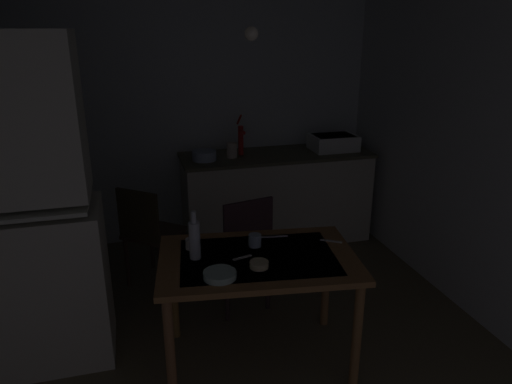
# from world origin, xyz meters

# --- Properties ---
(ground_plane) EXTENTS (4.97, 4.97, 0.00)m
(ground_plane) POSITION_xyz_m (0.00, 0.00, 0.00)
(ground_plane) COLOR brown
(wall_back) EXTENTS (3.69, 0.10, 2.40)m
(wall_back) POSITION_xyz_m (0.00, 2.03, 1.20)
(wall_back) COLOR silver
(wall_back) RESTS_ON ground
(wall_right) EXTENTS (0.10, 4.07, 2.40)m
(wall_right) POSITION_xyz_m (1.85, 0.00, 1.20)
(wall_right) COLOR silver
(wall_right) RESTS_ON ground
(hutch_cabinet) EXTENTS (0.99, 0.54, 2.05)m
(hutch_cabinet) POSITION_xyz_m (-1.28, 0.31, 0.96)
(hutch_cabinet) COLOR beige
(hutch_cabinet) RESTS_ON ground
(counter_cabinet) EXTENTS (1.85, 0.64, 0.90)m
(counter_cabinet) POSITION_xyz_m (0.79, 1.66, 0.45)
(counter_cabinet) COLOR beige
(counter_cabinet) RESTS_ON ground
(sink_basin) EXTENTS (0.44, 0.34, 0.15)m
(sink_basin) POSITION_xyz_m (1.39, 1.66, 0.98)
(sink_basin) COLOR white
(sink_basin) RESTS_ON counter_cabinet
(hand_pump) EXTENTS (0.05, 0.27, 0.39)m
(hand_pump) POSITION_xyz_m (0.45, 1.71, 1.07)
(hand_pump) COLOR #B21E19
(hand_pump) RESTS_ON counter_cabinet
(mixing_bowl_counter) EXTENTS (0.22, 0.22, 0.09)m
(mixing_bowl_counter) POSITION_xyz_m (0.08, 1.61, 0.94)
(mixing_bowl_counter) COLOR #9EB2C6
(mixing_bowl_counter) RESTS_ON counter_cabinet
(stoneware_crock) EXTENTS (0.10, 0.10, 0.14)m
(stoneware_crock) POSITION_xyz_m (0.35, 1.64, 0.97)
(stoneware_crock) COLOR beige
(stoneware_crock) RESTS_ON counter_cabinet
(dining_table) EXTENTS (1.28, 0.92, 0.75)m
(dining_table) POSITION_xyz_m (0.12, -0.10, 0.65)
(dining_table) COLOR brown
(dining_table) RESTS_ON ground
(chair_far_side) EXTENTS (0.48, 0.48, 0.92)m
(chair_far_side) POSITION_xyz_m (0.16, 0.52, 0.49)
(chair_far_side) COLOR #322322
(chair_far_side) RESTS_ON ground
(chair_by_counter) EXTENTS (0.56, 0.56, 0.87)m
(chair_by_counter) POSITION_xyz_m (-0.48, 1.06, 0.48)
(chair_by_counter) COLOR #38271C
(chair_by_counter) RESTS_ON ground
(serving_bowl_wide) EXTENTS (0.11, 0.11, 0.04)m
(serving_bowl_wide) POSITION_xyz_m (0.09, -0.23, 0.77)
(serving_bowl_wide) COLOR beige
(serving_bowl_wide) RESTS_ON dining_table
(soup_bowl_small) EXTENTS (0.19, 0.19, 0.04)m
(soup_bowl_small) POSITION_xyz_m (-0.15, -0.29, 0.77)
(soup_bowl_small) COLOR #ADD1C1
(soup_bowl_small) RESTS_ON dining_table
(mug_tall) EXTENTS (0.08, 0.08, 0.08)m
(mug_tall) POSITION_xyz_m (0.14, 0.05, 0.79)
(mug_tall) COLOR #9EB2C6
(mug_tall) RESTS_ON dining_table
(teacup_mint) EXTENTS (0.08, 0.08, 0.06)m
(teacup_mint) POSITION_xyz_m (-0.25, 0.12, 0.78)
(teacup_mint) COLOR white
(teacup_mint) RESTS_ON dining_table
(glass_bottle) EXTENTS (0.07, 0.07, 0.30)m
(glass_bottle) POSITION_xyz_m (-0.25, -0.02, 0.87)
(glass_bottle) COLOR #B7BCC1
(glass_bottle) RESTS_ON dining_table
(table_knife) EXTENTS (0.20, 0.05, 0.00)m
(table_knife) POSITION_xyz_m (0.29, 0.14, 0.75)
(table_knife) COLOR silver
(table_knife) RESTS_ON dining_table
(teaspoon_near_bowl) EXTENTS (0.13, 0.09, 0.00)m
(teaspoon_near_bowl) POSITION_xyz_m (0.63, -0.02, 0.75)
(teaspoon_near_bowl) COLOR beige
(teaspoon_near_bowl) RESTS_ON dining_table
(teaspoon_by_cup) EXTENTS (0.13, 0.05, 0.00)m
(teaspoon_by_cup) POSITION_xyz_m (0.02, -0.09, 0.75)
(teaspoon_by_cup) COLOR beige
(teaspoon_by_cup) RESTS_ON dining_table
(pendant_bulb) EXTENTS (0.08, 0.08, 0.08)m
(pendant_bulb) POSITION_xyz_m (0.14, 0.14, 2.02)
(pendant_bulb) COLOR #F9EFCC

